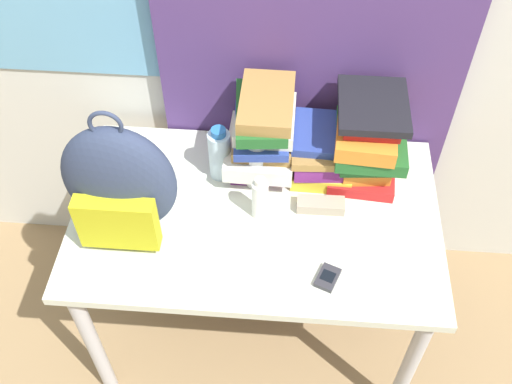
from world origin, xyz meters
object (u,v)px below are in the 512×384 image
at_px(book_stack_center, 323,150).
at_px(water_bottle, 220,154).
at_px(sunscreen_bottle, 260,199).
at_px(cell_phone, 328,278).
at_px(sunglasses_case, 321,205).
at_px(book_stack_left, 263,133).
at_px(book_stack_right, 367,139).
at_px(backpack, 120,184).
at_px(sports_bottle, 257,155).

height_order(book_stack_center, water_bottle, water_bottle).
distance_m(sunscreen_bottle, cell_phone, 0.32).
distance_m(water_bottle, sunglasses_case, 0.36).
xyz_separation_m(cell_phone, sunglasses_case, (-0.02, 0.26, 0.01)).
xyz_separation_m(book_stack_center, sunglasses_case, (-0.00, -0.18, -0.07)).
bearing_deg(book_stack_left, book_stack_right, -0.75).
xyz_separation_m(backpack, water_bottle, (0.26, 0.24, -0.10)).
relative_size(book_stack_left, sunglasses_case, 2.03).
xyz_separation_m(book_stack_center, water_bottle, (-0.33, -0.05, 0.01)).
distance_m(sports_bottle, sunscreen_bottle, 0.15).
distance_m(backpack, book_stack_center, 0.67).
bearing_deg(book_stack_right, sunglasses_case, -128.15).
height_order(book_stack_left, book_stack_center, book_stack_left).
relative_size(book_stack_right, water_bottle, 1.45).
relative_size(book_stack_left, book_stack_right, 1.05).
height_order(sunscreen_bottle, sunglasses_case, sunscreen_bottle).
relative_size(book_stack_center, cell_phone, 2.62).
bearing_deg(sunglasses_case, water_bottle, 159.34).
relative_size(sunscreen_bottle, cell_phone, 1.69).
bearing_deg(cell_phone, book_stack_center, 92.96).
bearing_deg(cell_phone, book_stack_left, 116.40).
relative_size(backpack, sunglasses_case, 3.08).
relative_size(book_stack_center, sports_bottle, 0.98).
distance_m(backpack, water_bottle, 0.36).
distance_m(backpack, sports_bottle, 0.44).
height_order(book_stack_right, sports_bottle, book_stack_right).
distance_m(water_bottle, sports_bottle, 0.13).
height_order(backpack, cell_phone, backpack).
relative_size(water_bottle, sunglasses_case, 1.34).
relative_size(book_stack_left, sports_bottle, 1.19).
bearing_deg(book_stack_right, sports_bottle, -168.03).
bearing_deg(book_stack_center, book_stack_right, -2.37).
bearing_deg(book_stack_center, cell_phone, -87.04).
xyz_separation_m(sports_bottle, sunglasses_case, (0.21, -0.10, -0.10)).
bearing_deg(book_stack_center, sports_bottle, -159.38).
distance_m(sunscreen_bottle, sunglasses_case, 0.20).
relative_size(sports_bottle, sunglasses_case, 1.71).
bearing_deg(sports_bottle, water_bottle, 168.32).
distance_m(backpack, book_stack_left, 0.49).
distance_m(book_stack_center, book_stack_right, 0.15).
height_order(book_stack_right, sunglasses_case, book_stack_right).
height_order(water_bottle, sports_bottle, sports_bottle).
bearing_deg(book_stack_left, sunglasses_case, -42.24).
relative_size(book_stack_left, sunscreen_bottle, 1.87).
height_order(book_stack_center, cell_phone, book_stack_center).
height_order(backpack, sunscreen_bottle, backpack).
distance_m(backpack, cell_phone, 0.65).
bearing_deg(water_bottle, sunscreen_bottle, -48.80).
bearing_deg(backpack, sports_bottle, 29.51).
height_order(sunscreen_bottle, cell_phone, sunscreen_bottle).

